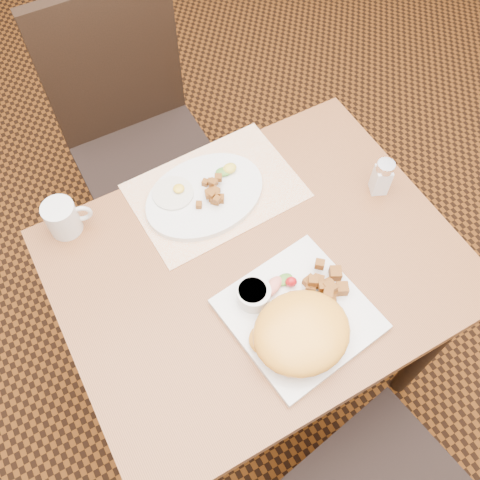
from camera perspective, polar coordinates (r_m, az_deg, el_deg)
name	(u,v)px	position (r m, az deg, el deg)	size (l,w,h in m)	color
ground	(253,365)	(1.91, 1.37, -13.22)	(8.00, 8.00, 0.00)	black
table	(258,284)	(1.32, 1.94, -4.74)	(0.90, 0.70, 0.75)	brown
chair_far	(136,132)	(1.77, -10.98, 11.29)	(0.43, 0.44, 0.97)	black
placemat	(216,191)	(1.33, -2.63, 5.27)	(0.40, 0.28, 0.00)	white
plate_square	(299,314)	(1.16, 6.29, -7.89)	(0.28, 0.28, 0.02)	silver
plate_oval	(205,196)	(1.31, -3.76, 4.75)	(0.30, 0.23, 0.02)	silver
hollandaise_mound	(301,333)	(1.10, 6.48, -9.83)	(0.20, 0.18, 0.08)	#FFAE31
ramekin	(254,294)	(1.14, 1.45, -5.78)	(0.07, 0.07, 0.04)	silver
garnish_sq	(279,284)	(1.17, 4.22, -4.71)	(0.09, 0.05, 0.03)	#387223
fried_egg	(174,193)	(1.31, -7.07, 5.05)	(0.10, 0.10, 0.02)	white
garnish_ov	(227,170)	(1.33, -1.36, 7.52)	(0.06, 0.04, 0.02)	#387223
salt_shaker	(382,177)	(1.33, 14.90, 6.54)	(0.06, 0.06, 0.10)	white
coffee_mug	(63,218)	(1.30, -18.35, 2.26)	(0.11, 0.08, 0.09)	silver
home_fries_sq	(326,287)	(1.17, 9.14, -4.92)	(0.10, 0.11, 0.04)	#8F4F17
home_fries_ov	(213,193)	(1.28, -2.89, 5.08)	(0.10, 0.09, 0.03)	#8F4F17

